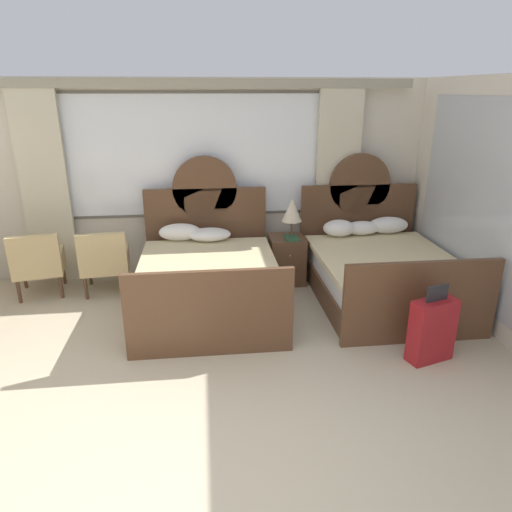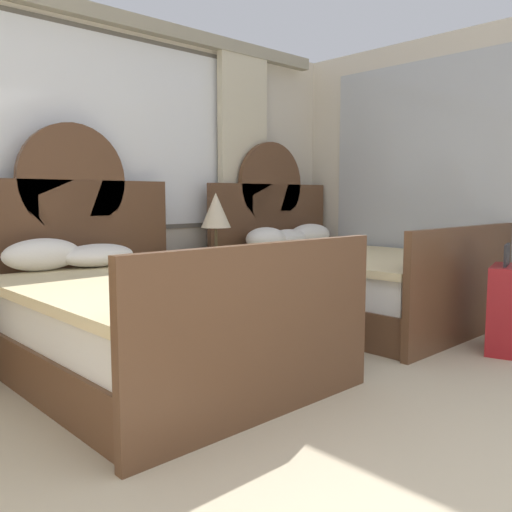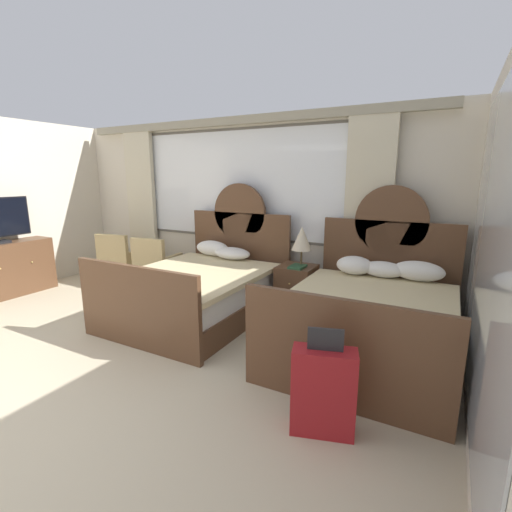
# 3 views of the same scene
# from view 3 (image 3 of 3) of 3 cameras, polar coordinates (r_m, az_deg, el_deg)

# --- Properties ---
(wall_back_window) EXTENTS (6.41, 0.22, 2.70)m
(wall_back_window) POSITION_cam_3_polar(r_m,az_deg,el_deg) (5.78, -2.58, 8.58)
(wall_back_window) COLOR beige
(wall_back_window) RESTS_ON ground_plane
(wall_right_mirror) EXTENTS (0.08, 4.74, 2.70)m
(wall_right_mirror) POSITION_cam_3_polar(r_m,az_deg,el_deg) (2.66, 33.77, 0.04)
(wall_right_mirror) COLOR beige
(wall_right_mirror) RESTS_ON ground_plane
(bed_near_window) EXTENTS (1.67, 2.21, 1.72)m
(bed_near_window) POSITION_cam_3_polar(r_m,az_deg,el_deg) (4.91, -8.63, -5.04)
(bed_near_window) COLOR brown
(bed_near_window) RESTS_ON ground_plane
(bed_near_mirror) EXTENTS (1.67, 2.21, 1.72)m
(bed_near_mirror) POSITION_cam_3_polar(r_m,az_deg,el_deg) (4.07, 17.34, -9.16)
(bed_near_mirror) COLOR brown
(bed_near_mirror) RESTS_ON ground_plane
(nightstand_between_beds) EXTENTS (0.47, 0.50, 0.65)m
(nightstand_between_beds) POSITION_cam_3_polar(r_m,az_deg,el_deg) (4.96, 6.34, -5.20)
(nightstand_between_beds) COLOR brown
(nightstand_between_beds) RESTS_ON ground_plane
(table_lamp_on_nightstand) EXTENTS (0.27, 0.27, 0.53)m
(table_lamp_on_nightstand) POSITION_cam_3_polar(r_m,az_deg,el_deg) (4.78, 7.18, 2.67)
(table_lamp_on_nightstand) COLOR brown
(table_lamp_on_nightstand) RESTS_ON nightstand_between_beds
(book_on_nightstand) EXTENTS (0.18, 0.26, 0.03)m
(book_on_nightstand) POSITION_cam_3_polar(r_m,az_deg,el_deg) (4.77, 6.51, -1.67)
(book_on_nightstand) COLOR #285133
(book_on_nightstand) RESTS_ON nightstand_between_beds
(armchair_by_window_left) EXTENTS (0.66, 0.66, 0.87)m
(armchair_by_window_left) POSITION_cam_3_polar(r_m,az_deg,el_deg) (6.14, -15.46, -0.89)
(armchair_by_window_left) COLOR tan
(armchair_by_window_left) RESTS_ON ground_plane
(armchair_by_window_centre) EXTENTS (0.70, 0.70, 0.87)m
(armchair_by_window_centre) POSITION_cam_3_polar(r_m,az_deg,el_deg) (6.74, -20.58, -0.09)
(armchair_by_window_centre) COLOR tan
(armchair_by_window_centre) RESTS_ON ground_plane
(suitcase_on_floor) EXTENTS (0.49, 0.31, 0.81)m
(suitcase_on_floor) POSITION_cam_3_polar(r_m,az_deg,el_deg) (2.80, 10.49, -20.08)
(suitcase_on_floor) COLOR maroon
(suitcase_on_floor) RESTS_ON ground_plane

